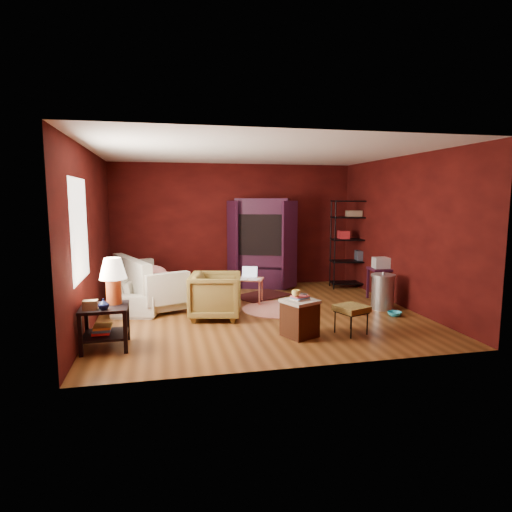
% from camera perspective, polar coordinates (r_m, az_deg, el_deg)
% --- Properties ---
extents(room, '(5.54, 5.04, 2.84)m').
position_cam_1_polar(room, '(7.38, 0.05, 2.87)').
color(room, brown).
rests_on(room, ground).
extents(sofa, '(1.01, 2.02, 0.76)m').
position_cam_1_polar(sofa, '(8.36, -14.33, -3.88)').
color(sofa, '#AAA492').
rests_on(sofa, ground).
extents(armchair, '(0.93, 0.97, 0.85)m').
position_cam_1_polar(armchair, '(7.30, -5.39, -4.98)').
color(armchair, black).
rests_on(armchair, ground).
extents(pet_bowl_steel, '(0.24, 0.12, 0.24)m').
position_cam_1_polar(pet_bowl_steel, '(7.78, 13.61, -6.70)').
color(pet_bowl_steel, silver).
rests_on(pet_bowl_steel, ground).
extents(pet_bowl_turquoise, '(0.25, 0.10, 0.24)m').
position_cam_1_polar(pet_bowl_turquoise, '(7.83, 18.03, -6.76)').
color(pet_bowl_turquoise, '#29A8C0').
rests_on(pet_bowl_turquoise, ground).
extents(vase, '(0.19, 0.19, 0.14)m').
position_cam_1_polar(vase, '(5.94, -19.66, -6.09)').
color(vase, '#0D1541').
rests_on(vase, side_table).
extents(mug, '(0.15, 0.13, 0.12)m').
position_cam_1_polar(mug, '(6.22, 5.36, -4.85)').
color(mug, '#FFF87C').
rests_on(mug, hamper).
extents(side_table, '(0.63, 0.63, 1.22)m').
position_cam_1_polar(side_table, '(6.16, -19.00, -4.84)').
color(side_table, black).
rests_on(side_table, ground).
extents(sofa_cushions, '(1.45, 2.17, 0.85)m').
position_cam_1_polar(sofa_cushions, '(8.36, -14.39, -3.64)').
color(sofa_cushions, '#AAA492').
rests_on(sofa_cushions, sofa).
extents(hamper, '(0.60, 0.60, 0.63)m').
position_cam_1_polar(hamper, '(6.38, 5.85, -8.13)').
color(hamper, '#421E0F').
rests_on(hamper, ground).
extents(footstool, '(0.54, 0.54, 0.43)m').
position_cam_1_polar(footstool, '(6.61, 12.60, -6.97)').
color(footstool, black).
rests_on(footstool, ground).
extents(rug_round, '(1.62, 1.62, 0.01)m').
position_cam_1_polar(rug_round, '(7.93, 2.79, -7.06)').
color(rug_round, beige).
rests_on(rug_round, ground).
extents(rug_oriental, '(1.35, 1.22, 0.01)m').
position_cam_1_polar(rug_oriental, '(8.94, 0.71, -5.29)').
color(rug_oriental, '#4F1515').
rests_on(rug_oriental, ground).
extents(laptop_desk, '(0.67, 0.59, 0.69)m').
position_cam_1_polar(laptop_desk, '(8.32, -1.00, -3.34)').
color(laptop_desk, '#FB9072').
rests_on(laptop_desk, ground).
extents(tv_armoire, '(1.50, 1.16, 2.02)m').
position_cam_1_polar(tv_armoire, '(9.71, 0.83, 1.97)').
color(tv_armoire, '#340F25').
rests_on(tv_armoire, ground).
extents(wire_shelving, '(1.02, 0.56, 1.98)m').
position_cam_1_polar(wire_shelving, '(9.89, 12.88, 2.08)').
color(wire_shelving, black).
rests_on(wire_shelving, ground).
extents(small_stand, '(0.46, 0.46, 0.86)m').
position_cam_1_polar(small_stand, '(8.88, 16.30, -1.57)').
color(small_stand, '#340F25').
rests_on(small_stand, ground).
extents(trash_can, '(0.45, 0.45, 0.70)m').
position_cam_1_polar(trash_can, '(8.21, 16.53, -4.56)').
color(trash_can, '#B6BBBF').
rests_on(trash_can, ground).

